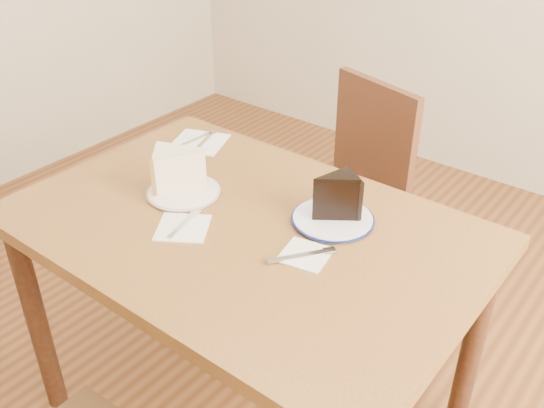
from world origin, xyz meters
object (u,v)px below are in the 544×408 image
(chocolate_cake, at_px, (333,199))
(plate_navy, at_px, (333,219))
(table, at_px, (244,254))
(carrot_cake, at_px, (182,170))
(plate_cream, at_px, (184,192))
(chair_far, at_px, (342,195))

(chocolate_cake, bearing_deg, plate_navy, -156.58)
(table, relative_size, carrot_cake, 8.89)
(plate_navy, height_order, carrot_cake, carrot_cake)
(plate_cream, relative_size, plate_navy, 0.95)
(table, bearing_deg, plate_navy, 40.59)
(table, height_order, plate_cream, plate_cream)
(plate_cream, bearing_deg, chocolate_cake, 19.68)
(chair_far, bearing_deg, table, 114.28)
(chair_far, xyz_separation_m, carrot_cake, (-0.15, -0.62, 0.32))
(plate_cream, xyz_separation_m, plate_navy, (0.40, 0.14, 0.00))
(table, relative_size, chair_far, 1.35)
(table, xyz_separation_m, plate_navy, (0.17, 0.15, 0.10))
(table, xyz_separation_m, carrot_cake, (-0.24, 0.02, 0.16))
(plate_navy, bearing_deg, plate_cream, -160.62)
(chocolate_cake, bearing_deg, chair_far, -27.09)
(plate_navy, relative_size, carrot_cake, 1.52)
(chair_far, distance_m, chocolate_cake, 0.65)
(carrot_cake, xyz_separation_m, chocolate_cake, (0.41, 0.13, 0.00))
(chair_far, distance_m, plate_cream, 0.70)
(chair_far, distance_m, carrot_cake, 0.72)
(chocolate_cake, bearing_deg, plate_cream, 54.33)
(table, bearing_deg, plate_cream, 177.67)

